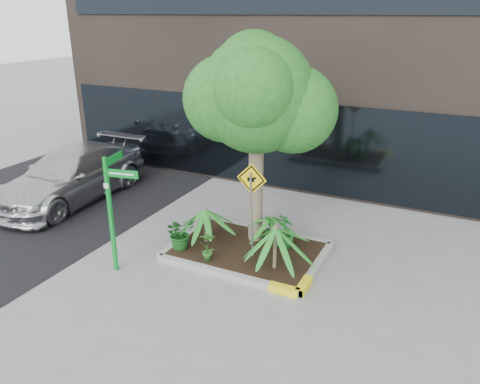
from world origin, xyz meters
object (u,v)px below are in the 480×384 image
at_px(street_sign_post, 113,202).
at_px(cattle_sign, 252,195).
at_px(parked_car, 72,175).
at_px(tree, 257,95).

relative_size(street_sign_post, cattle_sign, 1.17).
bearing_deg(street_sign_post, parked_car, 134.13).
xyz_separation_m(parked_car, cattle_sign, (6.19, -1.21, 0.86)).
bearing_deg(tree, cattle_sign, -71.48).
relative_size(tree, parked_car, 0.95).
distance_m(tree, street_sign_post, 3.68).
height_order(tree, cattle_sign, tree).
height_order(tree, street_sign_post, tree).
bearing_deg(cattle_sign, parked_car, 169.31).
distance_m(parked_car, street_sign_post, 4.66).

